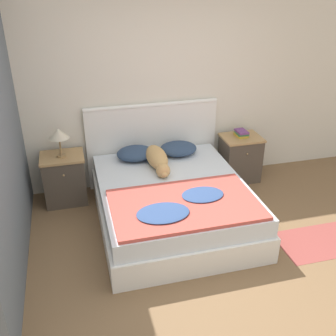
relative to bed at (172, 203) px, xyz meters
The scene contains 14 objects.
ground_plane 1.08m from the bed, 87.47° to the right, with size 16.00×16.00×0.00m, color brown.
wall_back 1.49m from the bed, 87.51° to the left, with size 9.00×0.06×2.55m.
wall_side_left 1.93m from the bed, behind, with size 0.06×3.10×2.55m.
bed is the anchor object (origin of this frame).
headboard 1.06m from the bed, 90.00° to the left, with size 1.73×0.06×1.12m.
nightstand_left 1.41m from the bed, 146.42° to the left, with size 0.52×0.43×0.63m.
nightstand_right 1.41m from the bed, 33.58° to the left, with size 0.52×0.43×0.63m.
pillow_left 0.85m from the bed, 110.64° to the left, with size 0.47×0.39×0.15m.
pillow_right 0.85m from the bed, 69.36° to the left, with size 0.47×0.39×0.15m.
quilt 0.55m from the bed, 91.39° to the right, with size 1.48×0.92×0.07m.
dog 0.59m from the bed, 97.21° to the left, with size 0.24×0.81×0.21m.
book_stack 1.48m from the bed, 34.18° to the left, with size 0.16×0.20×0.09m.
table_lamp 1.54m from the bed, 147.07° to the left, with size 0.24×0.24×0.35m.
rug 1.71m from the bed, 27.57° to the right, with size 1.03×0.57×0.00m.
Camera 1 is at (-1.06, -2.61, 2.64)m, focal length 42.00 mm.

